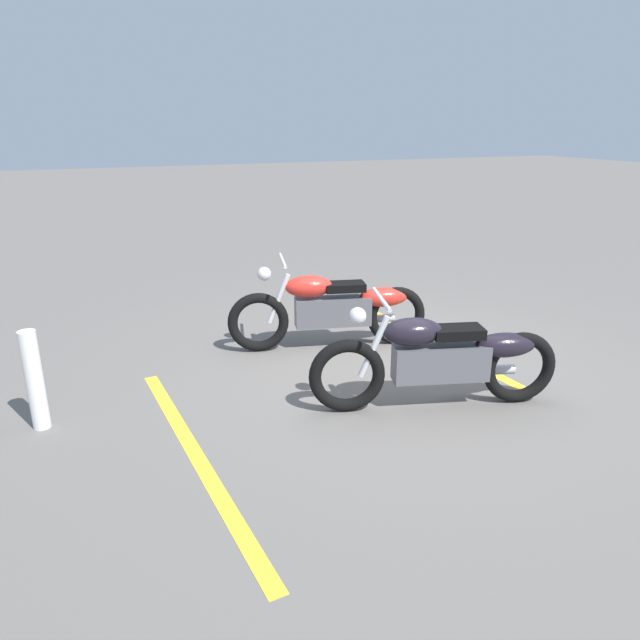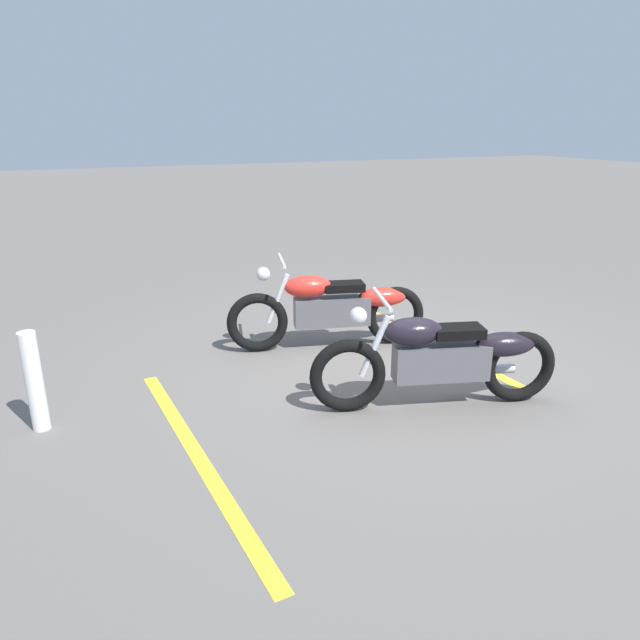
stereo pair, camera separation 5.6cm
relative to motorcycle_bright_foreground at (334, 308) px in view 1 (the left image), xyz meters
The scene contains 6 objects.
ground_plane 1.03m from the motorcycle_bright_foreground, 115.06° to the left, with size 60.00×60.00×0.00m, color #66605B.
motorcycle_bright_foreground is the anchor object (origin of this frame).
motorcycle_dark_foreground 1.71m from the motorcycle_bright_foreground, 99.19° to the left, with size 2.17×0.82×1.04m.
bollard_post 3.08m from the motorcycle_bright_foreground, 13.45° to the left, with size 0.14×0.14×0.85m, color white.
parking_stripe_near 1.21m from the motorcycle_bright_foreground, 168.36° to the left, with size 3.20×0.12×0.01m, color yellow.
parking_stripe_mid 2.56m from the motorcycle_bright_foreground, 40.76° to the left, with size 3.20×0.12×0.01m, color yellow.
Camera 1 is at (2.94, 4.76, 2.42)m, focal length 32.60 mm.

